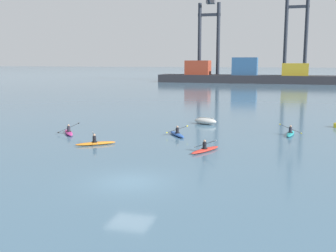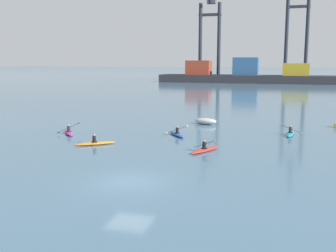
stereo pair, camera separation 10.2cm
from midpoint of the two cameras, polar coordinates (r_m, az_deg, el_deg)
name	(u,v)px [view 1 (the left image)]	position (r m, az deg, el deg)	size (l,w,h in m)	color
ground_plane	(130,182)	(23.85, -5.51, -7.89)	(800.00, 800.00, 0.00)	#476B84
container_barge	(244,75)	(130.16, 10.64, 7.12)	(54.66, 8.63, 7.93)	#28282D
gantry_crane_west	(209,29)	(139.19, 5.78, 13.45)	(7.55, 16.88, 32.88)	#232833
gantry_crane_west_mid	(296,24)	(143.86, 17.71, 13.58)	(7.71, 16.65, 36.87)	#232833
capsized_dinghy	(205,121)	(44.93, 5.25, 0.70)	(2.79, 1.70, 0.76)	beige
kayak_blue	(177,134)	(37.98, 1.21, -1.12)	(2.41, 3.14, 0.95)	#2856B2
kayak_magenta	(69,132)	(40.01, -13.95, -0.86)	(2.51, 3.09, 1.09)	#C13384
kayak_red	(205,149)	(31.51, 5.19, -3.32)	(2.04, 3.32, 1.09)	red
kayak_orange	(96,143)	(34.37, -10.30, -2.37)	(3.09, 2.50, 1.01)	orange
kayak_teal	(290,133)	(40.02, 16.86, -0.98)	(2.17, 3.45, 1.05)	teal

